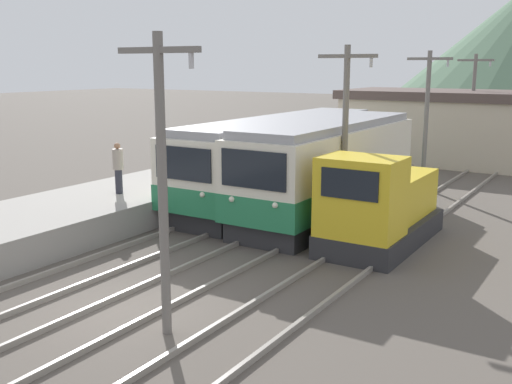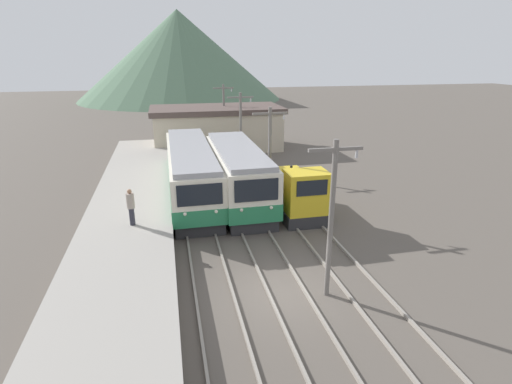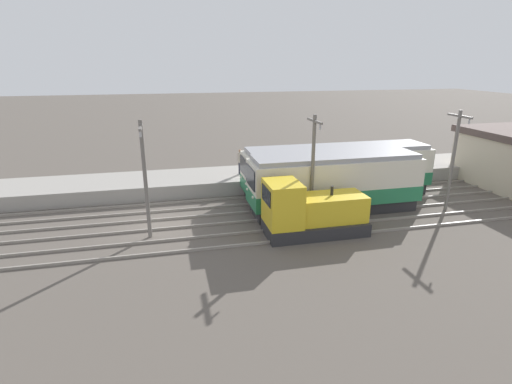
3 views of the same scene
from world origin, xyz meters
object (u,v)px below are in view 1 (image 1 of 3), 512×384
commuter_train_center (328,172)px  catenary_mast_distant (473,103)px  commuter_train_left (282,162)px  catenary_mast_near (162,175)px  catenary_mast_far (427,114)px  person_on_platform (118,166)px  catenary_mast_mid (345,133)px  shunting_locomotive (379,208)px

commuter_train_center → catenary_mast_distant: bearing=84.6°
commuter_train_left → catenary_mast_near: 13.29m
commuter_train_center → catenary_mast_far: (1.51, 6.95, 1.73)m
catenary_mast_near → catenary_mast_far: size_ratio=1.00×
catenary_mast_far → commuter_train_center: bearing=-102.3°
catenary_mast_far → person_on_platform: size_ratio=3.35×
catenary_mast_near → catenary_mast_mid: (0.00, 8.98, 0.00)m
catenary_mast_near → catenary_mast_mid: size_ratio=1.00×
commuter_train_center → catenary_mast_distant: size_ratio=1.71×
catenary_mast_distant → catenary_mast_far: bearing=-90.0°
commuter_train_left → catenary_mast_far: 7.22m
catenary_mast_distant → person_on_platform: bearing=-110.3°
commuter_train_center → catenary_mast_near: 11.24m
shunting_locomotive → catenary_mast_distant: bearing=94.6°
commuter_train_left → catenary_mast_mid: (4.31, -3.47, 1.79)m
catenary_mast_near → catenary_mast_far: (0.00, 17.95, 0.00)m
commuter_train_center → shunting_locomotive: commuter_train_center is taller
shunting_locomotive → catenary_mast_distant: size_ratio=0.88×
commuter_train_center → shunting_locomotive: (3.00, -2.65, -0.46)m
commuter_train_left → catenary_mast_near: catenary_mast_near is taller
catenary_mast_near → catenary_mast_distant: same height
catenary_mast_mid → catenary_mast_distant: same height
shunting_locomotive → catenary_mast_mid: catenary_mast_mid is taller
person_on_platform → catenary_mast_far: bearing=56.7°
commuter_train_center → catenary_mast_near: bearing=-82.2°
catenary_mast_near → catenary_mast_mid: same height
catenary_mast_mid → catenary_mast_far: 8.98m
catenary_mast_far → catenary_mast_distant: bearing=90.0°
shunting_locomotive → person_on_platform: size_ratio=2.96×
commuter_train_left → shunting_locomotive: 7.11m
catenary_mast_mid → catenary_mast_far: size_ratio=1.00×
shunting_locomotive → person_on_platform: 9.36m
shunting_locomotive → catenary_mast_distant: catenary_mast_distant is taller
catenary_mast_near → commuter_train_left: bearing=109.1°
catenary_mast_near → person_on_platform: bearing=140.2°
catenary_mast_distant → person_on_platform: (-7.61, -20.58, -1.40)m
shunting_locomotive → person_on_platform: shunting_locomotive is taller
catenary_mast_mid → person_on_platform: (-7.61, -2.63, -1.40)m
person_on_platform → catenary_mast_mid: bearing=19.0°
commuter_train_left → catenary_mast_far: catenary_mast_far is taller
commuter_train_center → catenary_mast_far: size_ratio=1.71×
catenary_mast_mid → catenary_mast_far: same height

